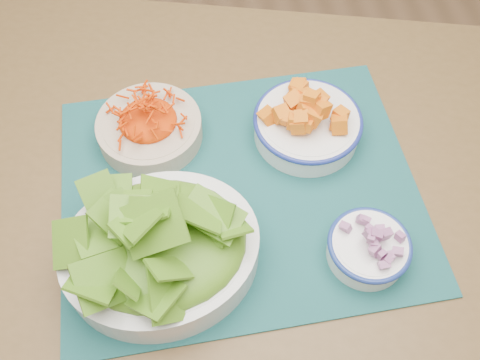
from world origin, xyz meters
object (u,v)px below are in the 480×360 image
at_px(table, 240,193).
at_px(placemat, 240,190).
at_px(squash_bowl, 308,120).
at_px(onion_bowl, 369,246).
at_px(lettuce_bowl, 159,243).
at_px(carrot_bowl, 149,125).

distance_m(table, placemat, 0.11).
distance_m(squash_bowl, onion_bowl, 0.25).
bearing_deg(table, lettuce_bowl, -115.35).
height_order(table, carrot_bowl, carrot_bowl).
xyz_separation_m(carrot_bowl, onion_bowl, (0.32, -0.27, -0.00)).
height_order(carrot_bowl, onion_bowl, carrot_bowl).
bearing_deg(carrot_bowl, table, -26.67).
height_order(table, squash_bowl, squash_bowl).
xyz_separation_m(table, carrot_bowl, (-0.15, 0.08, 0.13)).
bearing_deg(lettuce_bowl, placemat, 31.29).
height_order(table, lettuce_bowl, lettuce_bowl).
distance_m(squash_bowl, lettuce_bowl, 0.34).
xyz_separation_m(placemat, carrot_bowl, (-0.14, 0.13, 0.04)).
height_order(lettuce_bowl, onion_bowl, lettuce_bowl).
relative_size(placemat, carrot_bowl, 2.48).
relative_size(carrot_bowl, squash_bowl, 1.00).
distance_m(placemat, carrot_bowl, 0.20).
height_order(placemat, onion_bowl, onion_bowl).
bearing_deg(squash_bowl, onion_bowl, -78.58).
bearing_deg(carrot_bowl, lettuce_bowl, -86.89).
bearing_deg(squash_bowl, lettuce_bowl, -140.18).
relative_size(table, lettuce_bowl, 4.10).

